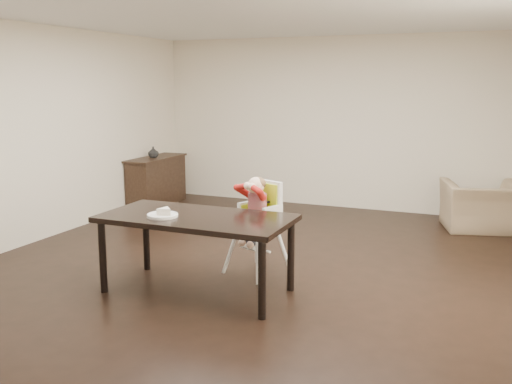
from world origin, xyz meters
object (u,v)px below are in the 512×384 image
dining_table (197,224)px  high_chair (259,205)px  armchair (483,198)px  sideboard (157,181)px

dining_table → high_chair: 0.82m
dining_table → high_chair: (0.33, 0.75, 0.06)m
high_chair → armchair: high_chair is taller
sideboard → dining_table: bearing=-52.2°
high_chair → sideboard: size_ratio=0.82×
high_chair → sideboard: (-2.85, 2.50, -0.33)m
high_chair → armchair: 3.54m
dining_table → armchair: 4.33m
dining_table → sideboard: sideboard is taller
high_chair → armchair: bearing=74.4°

